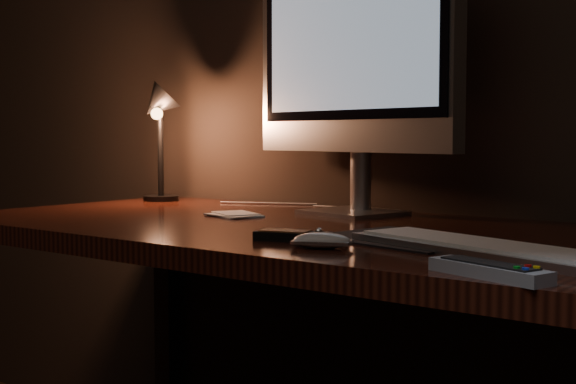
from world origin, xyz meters
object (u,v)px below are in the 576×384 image
Objects in this scene: monitor at (352,46)px; mouse at (322,243)px; desk at (330,284)px; tv_remote at (489,270)px; desk_lamp at (158,121)px; media_remote at (294,236)px; keyboard at (482,248)px.

monitor is 0.67m from mouse.
desk is 0.68m from tv_remote.
monitor is at bearing 110.13° from desk.
desk is at bearing 4.79° from desk_lamp.
monitor reaches higher than media_remote.
keyboard is at bearing 2.32° from mouse.
mouse is 0.53× the size of tv_remote.
media_remote is 0.91m from desk_lamp.
monitor is at bearing 95.91° from mouse.
tv_remote is at bearing -31.37° from monitor.
media_remote is 0.43× the size of desk_lamp.
media_remote is (0.12, -0.28, 0.14)m from desk.
monitor is at bearing 158.75° from keyboard.
desk_lamp is (-0.78, 0.42, 0.21)m from media_remote.
monitor is 1.97× the size of desk_lamp.
monitor reaches higher than desk.
mouse is 1.01m from desk_lamp.
mouse is (-0.22, -0.11, 0.00)m from keyboard.
tv_remote is (0.32, -0.09, 0.00)m from mouse.
monitor reaches higher than keyboard.
desk_lamp is (-1.10, 0.36, 0.21)m from keyboard.
mouse is 0.10m from media_remote.
keyboard is (0.43, -0.21, 0.14)m from desk.
keyboard and mouse have the same top height.
tv_remote is (0.10, -0.19, 0.00)m from keyboard.
tv_remote is (0.53, -0.41, 0.14)m from desk.
mouse is at bearing -48.23° from monitor.
tv_remote is (0.41, -0.13, 0.00)m from media_remote.
monitor is 0.73m from keyboard.
monitor is 6.95× the size of mouse.
keyboard is 0.25m from mouse.
desk is at bearing 96.72° from media_remote.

